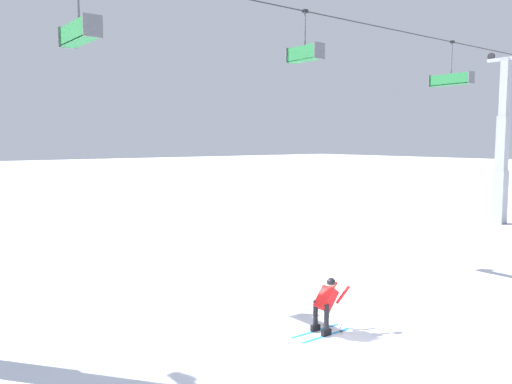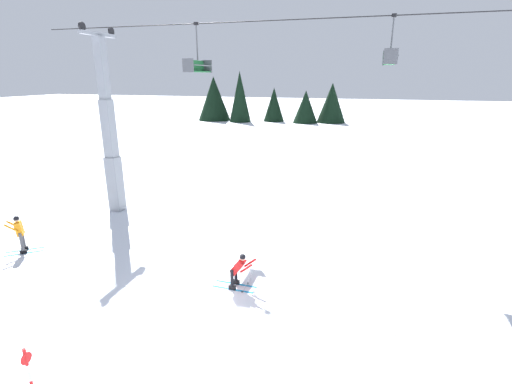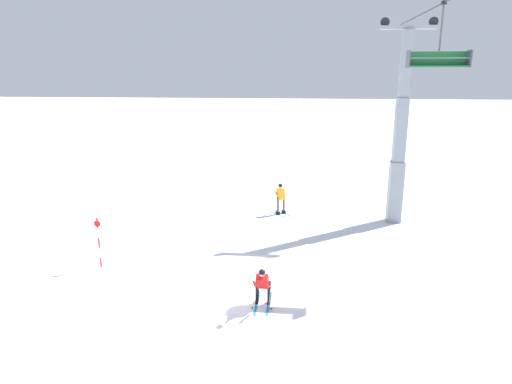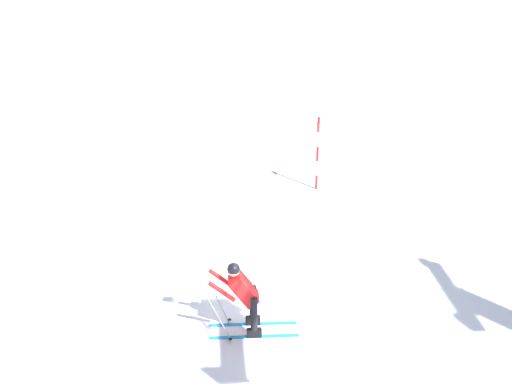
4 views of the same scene
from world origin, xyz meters
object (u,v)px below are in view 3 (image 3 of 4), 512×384
at_px(lift_tower_near, 399,141).
at_px(chairlift_seat_nearest, 438,59).
at_px(skier_carving_main, 263,284).
at_px(skier_distant_uphill, 281,196).
at_px(trail_marker_pole, 99,241).

relative_size(lift_tower_near, chairlift_seat_nearest, 4.46).
bearing_deg(skier_carving_main, skier_distant_uphill, 179.84).
height_order(lift_tower_near, chairlift_seat_nearest, lift_tower_near).
bearing_deg(lift_tower_near, chairlift_seat_nearest, 0.00).
bearing_deg(trail_marker_pole, skier_carving_main, 70.17).
relative_size(skier_carving_main, lift_tower_near, 0.16).
height_order(lift_tower_near, skier_distant_uphill, lift_tower_near).
relative_size(trail_marker_pole, skier_distant_uphill, 1.18).
relative_size(chairlift_seat_nearest, skier_distant_uphill, 1.29).
bearing_deg(trail_marker_pole, chairlift_seat_nearest, 97.65).
height_order(chairlift_seat_nearest, skier_distant_uphill, chairlift_seat_nearest).
bearing_deg(trail_marker_pole, lift_tower_near, 119.45).
xyz_separation_m(skier_carving_main, trail_marker_pole, (-2.52, -6.98, 0.31)).
relative_size(skier_carving_main, chairlift_seat_nearest, 0.73).
distance_m(skier_carving_main, skier_distant_uphill, 10.63).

